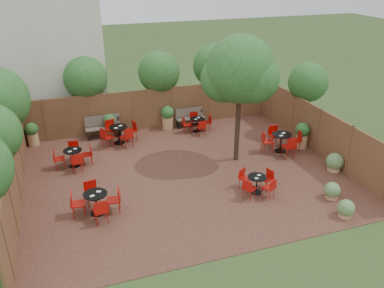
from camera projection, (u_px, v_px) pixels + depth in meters
name	position (u px, v px, depth m)	size (l,w,h in m)	color
ground	(184.00, 174.00, 15.64)	(80.00, 80.00, 0.00)	#354F23
courtyard_paving	(184.00, 174.00, 15.64)	(12.00, 10.00, 0.02)	#381917
fence_back	(153.00, 109.00, 19.51)	(12.00, 0.08, 2.00)	brown
fence_left	(15.00, 176.00, 13.48)	(0.08, 10.00, 2.00)	brown
fence_right	(318.00, 131.00, 16.96)	(0.08, 10.00, 2.00)	brown
neighbour_building	(47.00, 41.00, 19.51)	(5.00, 4.00, 8.00)	beige
overhang_foliage	(102.00, 94.00, 16.17)	(15.41, 10.52, 2.60)	#1F551B
courtyard_tree	(240.00, 73.00, 15.16)	(2.78, 2.68, 5.16)	black
park_bench_left	(103.00, 126.00, 18.66)	(1.65, 0.56, 1.01)	brown
park_bench_right	(190.00, 117.00, 19.92)	(1.45, 0.49, 0.89)	brown
bistro_tables	(171.00, 152.00, 16.34)	(10.21, 7.36, 0.94)	black
planters	(162.00, 126.00, 18.42)	(11.91, 4.68, 1.16)	tan
low_shrubs	(337.00, 180.00, 14.51)	(2.22, 3.36, 0.74)	tan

